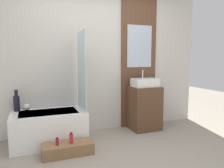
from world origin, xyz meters
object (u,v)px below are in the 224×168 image
sink (145,82)px  bottle_soap_secondary (71,138)px  vase_tall_dark (17,103)px  vase_round_light (27,107)px  bathtub (49,128)px  wooden_step_bench (68,149)px  bottle_soap_primary (57,142)px

sink → bottle_soap_secondary: size_ratio=3.05×
vase_tall_dark → vase_round_light: bearing=-2.5°
bathtub → vase_round_light: vase_round_light is taller
bathtub → wooden_step_bench: bathtub is taller
wooden_step_bench → vase_tall_dark: size_ratio=2.07×
vase_tall_dark → bottle_soap_secondary: (0.71, -0.75, -0.41)m
vase_round_light → bottle_soap_primary: (0.37, -0.74, -0.35)m
bottle_soap_primary → bottle_soap_secondary: bearing=0.0°
bathtub → sink: size_ratio=2.44×
sink → bottle_soap_secondary: sink is taller
wooden_step_bench → sink: sink is taller
bottle_soap_secondary → bottle_soap_primary: bearing=180.0°
bathtub → vase_tall_dark: vase_tall_dark is taller
sink → vase_tall_dark: bearing=176.1°
vase_round_light → bottle_soap_primary: bearing=-63.3°
bottle_soap_primary → bottle_soap_secondary: size_ratio=0.70×
wooden_step_bench → bottle_soap_primary: bearing=180.0°
vase_tall_dark → vase_round_light: vase_tall_dark is taller
vase_round_light → bottle_soap_secondary: 0.99m
vase_round_light → bottle_soap_secondary: size_ratio=0.72×
wooden_step_bench → vase_tall_dark: vase_tall_dark is taller
bottle_soap_primary → sink: bearing=19.7°
bathtub → bottle_soap_secondary: 0.57m
bottle_soap_secondary → wooden_step_bench: bearing=180.0°
bathtub → vase_tall_dark: 0.64m
bathtub → vase_round_light: bearing=143.9°
wooden_step_bench → sink: (1.53, 0.60, 0.80)m
wooden_step_bench → bottle_soap_primary: 0.19m
wooden_step_bench → bottle_soap_primary: size_ratio=6.68×
sink → bottle_soap_secondary: 1.73m
vase_round_light → bottle_soap_primary: size_ratio=1.03×
bathtub → bottle_soap_secondary: size_ratio=7.45×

